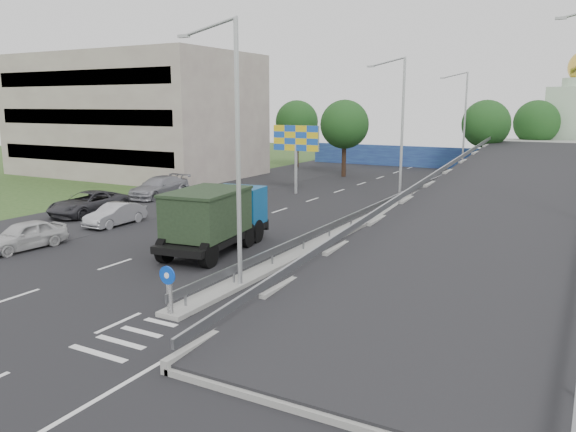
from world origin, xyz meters
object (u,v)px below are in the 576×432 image
Objects in this scene: dump_truck at (216,216)px; parked_car_c at (88,203)px; parked_car_b at (115,214)px; lamp_post_mid at (400,124)px; parked_car_d at (159,187)px; sign_bollard at (169,290)px; lamp_post_far at (463,118)px; billboard at (296,142)px; parked_car_a at (24,235)px; lamp_post_near at (234,140)px.

parked_car_c is (-12.78, 3.35, -0.98)m from dump_truck.
dump_truck is 1.84× the size of parked_car_b.
lamp_post_mid is 18.88m from parked_car_d.
parked_car_b is at bearing -64.22° from parked_car_d.
sign_bollard is 20.32m from parked_car_c.
lamp_post_mid and lamp_post_far have the same top height.
lamp_post_mid is 1.80× the size of parked_car_d.
parked_car_a is (-3.53, -22.16, -3.47)m from billboard.
dump_truck is 1.34× the size of parked_car_c.
lamp_post_mid reaches higher than parked_car_a.
lamp_post_near reaches higher than parked_car_a.
lamp_post_far is at bearing 90.00° from lamp_post_near.
dump_truck reaches higher than parked_car_d.
lamp_post_near is 2.40× the size of parked_car_a.
parked_car_a is at bearing -73.63° from parked_car_d.
parked_car_c is at bearing -143.81° from lamp_post_mid.
dump_truck is 13.25m from parked_car_c.
lamp_post_near is 15.21m from parked_car_b.
sign_bollard is 6.12m from lamp_post_near.
parked_car_d reaches higher than parked_car_a.
lamp_post_near is at bearing -25.78° from parked_car_c.
parked_car_b is at bearing 141.99° from sign_bollard.
dump_truck is 17.43m from parked_car_d.
lamp_post_near reaches higher than sign_bollard.
billboard is 0.99× the size of parked_car_c.
parked_car_b is at bearing 154.42° from lamp_post_near.
lamp_post_near reaches higher than parked_car_c.
lamp_post_mid is at bearing 89.74° from sign_bollard.
sign_bollard reaches higher than parked_car_b.
parked_car_a is 6.34m from parked_car_b.
billboard is (-9.11, 2.00, -1.62)m from lamp_post_mid.
lamp_post_near reaches higher than dump_truck.
lamp_post_far is at bearing 68.02° from parked_car_b.
parked_car_c is at bearing 122.84° from parked_car_a.
billboard is 22.70m from parked_car_a.
lamp_post_near is 13.63m from parked_car_a.
parked_car_a is at bearing -159.75° from dump_truck.
lamp_post_far is 1.82× the size of parked_car_c.
parked_car_b is at bearing -133.05° from lamp_post_mid.
lamp_post_far is 36.56m from parked_car_b.
lamp_post_far is 36.82m from parked_car_c.
sign_bollard is at bearing -71.27° from dump_truck.
parked_car_d is (-8.48, -6.71, -3.37)m from billboard.
parked_car_c is (-16.86, -12.34, -5.04)m from lamp_post_mid.
lamp_post_near is at bearing -90.00° from lamp_post_mid.
billboard reaches higher than parked_car_a.
lamp_post_near is 1.00× the size of lamp_post_far.
parked_car_d is (-13.50, 10.98, -0.94)m from dump_truck.
billboard is at bearing 36.98° from parked_car_d.
parked_car_d is at bearing -125.44° from lamp_post_far.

